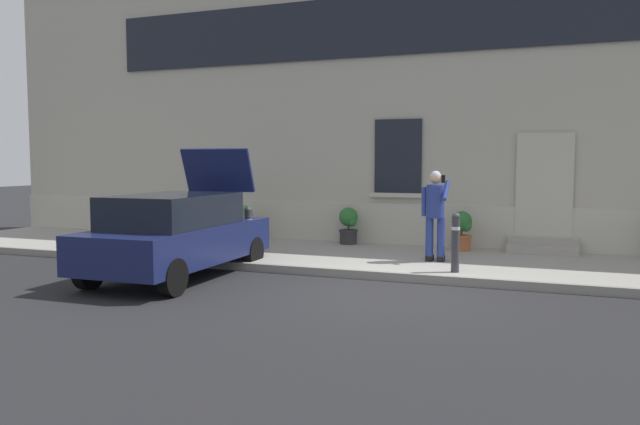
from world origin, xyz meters
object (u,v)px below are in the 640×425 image
object	(u,v)px
person_on_phone	(435,210)
hatchback_car_navy	(177,233)
bollard_far_left	(248,231)
planter_terracotta	(462,230)
bollard_near_person	(456,240)
planter_charcoal	(349,225)
planter_olive	(244,222)

from	to	relation	value
person_on_phone	hatchback_car_navy	bearing A→B (deg)	-137.31
bollard_far_left	planter_terracotta	bearing A→B (deg)	35.53
bollard_near_person	person_on_phone	size ratio (longest dim) A/B	0.60
bollard_near_person	bollard_far_left	world-z (taller)	same
bollard_far_left	person_on_phone	world-z (taller)	person_on_phone
hatchback_car_navy	person_on_phone	xyz separation A→B (m)	(4.15, 2.48, 0.35)
bollard_far_left	planter_terracotta	size ratio (longest dim) A/B	1.22
bollard_near_person	planter_charcoal	size ratio (longest dim) A/B	1.22
person_on_phone	planter_terracotta	distance (m)	1.79
bollard_far_left	planter_olive	world-z (taller)	bollard_far_left
hatchback_car_navy	planter_terracotta	bearing A→B (deg)	43.15
person_on_phone	planter_olive	size ratio (longest dim) A/B	2.04
person_on_phone	planter_charcoal	bearing A→B (deg)	154.05
person_on_phone	planter_olive	distance (m)	5.24
person_on_phone	planter_terracotta	size ratio (longest dim) A/B	2.04
hatchback_car_navy	bollard_near_person	distance (m)	4.92
bollard_near_person	planter_olive	xyz separation A→B (m)	(-5.50, 2.61, -0.11)
planter_olive	planter_terracotta	distance (m)	5.24
hatchback_car_navy	planter_olive	size ratio (longest dim) A/B	4.76
bollard_far_left	planter_terracotta	world-z (taller)	bollard_far_left
bollard_far_left	planter_olive	bearing A→B (deg)	119.32
planter_olive	planter_terracotta	bearing A→B (deg)	0.97
bollard_near_person	bollard_far_left	xyz separation A→B (m)	(-4.04, 0.00, 0.00)
bollard_near_person	planter_olive	distance (m)	6.09
bollard_near_person	planter_charcoal	distance (m)	4.04
planter_charcoal	hatchback_car_navy	bearing A→B (deg)	-112.92
bollard_near_person	planter_olive	bearing A→B (deg)	154.63
planter_terracotta	planter_olive	bearing A→B (deg)	-179.03
planter_charcoal	bollard_far_left	bearing A→B (deg)	-112.21
hatchback_car_navy	bollard_far_left	size ratio (longest dim) A/B	3.91
person_on_phone	planter_charcoal	size ratio (longest dim) A/B	2.04
planter_olive	planter_charcoal	distance (m)	2.63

